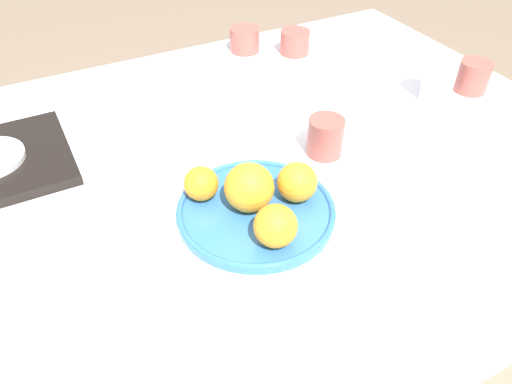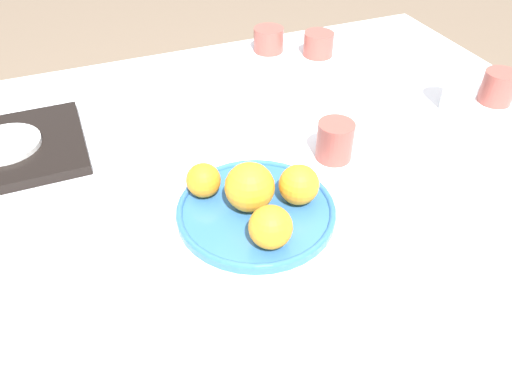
% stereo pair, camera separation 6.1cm
% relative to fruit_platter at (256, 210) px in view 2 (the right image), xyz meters
% --- Properties ---
extents(ground_plane, '(12.00, 12.00, 0.00)m').
position_rel_fruit_platter_xyz_m(ground_plane, '(0.03, 0.24, -0.78)').
color(ground_plane, '#7A6651').
extents(table, '(1.48, 0.88, 0.77)m').
position_rel_fruit_platter_xyz_m(table, '(0.03, 0.24, -0.39)').
color(table, white).
rests_on(table, ground_plane).
extents(fruit_platter, '(0.27, 0.27, 0.02)m').
position_rel_fruit_platter_xyz_m(fruit_platter, '(0.00, 0.00, 0.00)').
color(fruit_platter, '#336BAD').
rests_on(fruit_platter, table).
extents(orange_0, '(0.08, 0.08, 0.08)m').
position_rel_fruit_platter_xyz_m(orange_0, '(-0.01, 0.01, 0.05)').
color(orange_0, orange).
rests_on(orange_0, fruit_platter).
extents(orange_1, '(0.06, 0.06, 0.06)m').
position_rel_fruit_platter_xyz_m(orange_1, '(-0.07, 0.07, 0.03)').
color(orange_1, orange).
rests_on(orange_1, fruit_platter).
extents(orange_2, '(0.07, 0.07, 0.07)m').
position_rel_fruit_platter_xyz_m(orange_2, '(-0.01, -0.08, 0.04)').
color(orange_2, orange).
rests_on(orange_2, fruit_platter).
extents(orange_3, '(0.07, 0.07, 0.07)m').
position_rel_fruit_platter_xyz_m(orange_3, '(0.08, -0.01, 0.04)').
color(orange_3, orange).
rests_on(orange_3, fruit_platter).
extents(water_glass, '(0.07, 0.07, 0.10)m').
position_rel_fruit_platter_xyz_m(water_glass, '(0.54, 0.15, 0.04)').
color(water_glass, silver).
rests_on(water_glass, table).
extents(serving_tray, '(0.29, 0.25, 0.02)m').
position_rel_fruit_platter_xyz_m(serving_tray, '(-0.39, 0.34, 0.00)').
color(serving_tray, black).
rests_on(serving_tray, table).
extents(side_plate, '(0.14, 0.14, 0.01)m').
position_rel_fruit_platter_xyz_m(side_plate, '(-0.39, 0.34, 0.02)').
color(side_plate, silver).
rests_on(side_plate, serving_tray).
extents(cup_0, '(0.08, 0.08, 0.06)m').
position_rel_fruit_platter_xyz_m(cup_0, '(0.27, 0.59, 0.02)').
color(cup_0, '#9E4C42').
rests_on(cup_0, table).
extents(cup_1, '(0.07, 0.07, 0.07)m').
position_rel_fruit_platter_xyz_m(cup_1, '(0.65, 0.15, 0.03)').
color(cup_1, '#9E4C42').
rests_on(cup_1, table).
extents(cup_2, '(0.07, 0.07, 0.08)m').
position_rel_fruit_platter_xyz_m(cup_2, '(0.20, 0.10, 0.03)').
color(cup_2, '#9E4C42').
rests_on(cup_2, table).
extents(cup_3, '(0.08, 0.08, 0.06)m').
position_rel_fruit_platter_xyz_m(cup_3, '(0.39, 0.52, 0.02)').
color(cup_3, '#9E4C42').
rests_on(cup_3, table).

